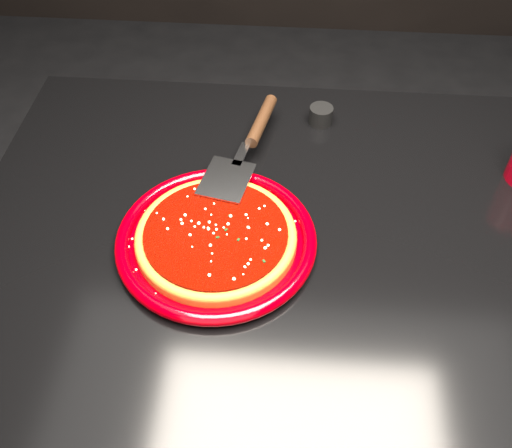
{
  "coord_description": "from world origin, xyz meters",
  "views": [
    {
      "loc": [
        -0.08,
        -0.61,
        1.44
      ],
      "look_at": [
        -0.12,
        -0.01,
        0.77
      ],
      "focal_mm": 40.0,
      "sensor_mm": 36.0,
      "label": 1
    }
  ],
  "objects_px": {
    "pizza_server": "(247,146)",
    "ramekin": "(321,115)",
    "table": "(316,352)",
    "plate": "(216,240)"
  },
  "relations": [
    {
      "from": "pizza_server",
      "to": "ramekin",
      "type": "distance_m",
      "value": 0.19
    },
    {
      "from": "table",
      "to": "plate",
      "type": "bearing_deg",
      "value": -169.13
    },
    {
      "from": "pizza_server",
      "to": "plate",
      "type": "bearing_deg",
      "value": -86.99
    },
    {
      "from": "table",
      "to": "ramekin",
      "type": "bearing_deg",
      "value": 94.55
    },
    {
      "from": "table",
      "to": "ramekin",
      "type": "xyz_separation_m",
      "value": [
        -0.02,
        0.29,
        0.39
      ]
    },
    {
      "from": "table",
      "to": "ramekin",
      "type": "relative_size",
      "value": 26.64
    },
    {
      "from": "table",
      "to": "plate",
      "type": "height_order",
      "value": "plate"
    },
    {
      "from": "table",
      "to": "pizza_server",
      "type": "bearing_deg",
      "value": 134.41
    },
    {
      "from": "pizza_server",
      "to": "table",
      "type": "bearing_deg",
      "value": -33.54
    },
    {
      "from": "plate",
      "to": "ramekin",
      "type": "relative_size",
      "value": 6.99
    }
  ]
}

